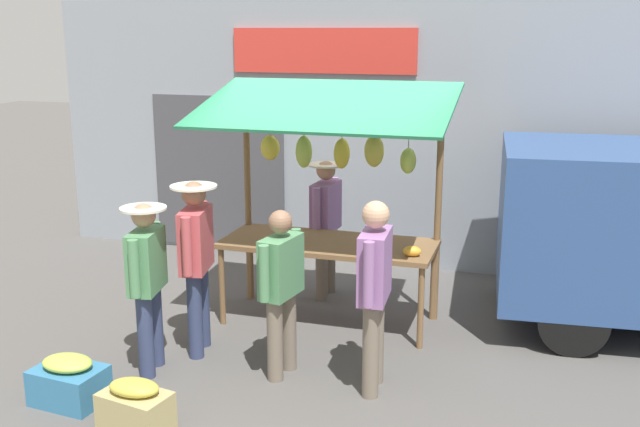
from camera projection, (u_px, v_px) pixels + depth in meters
name	position (u px, v px, depth m)	size (l,w,h in m)	color
ground_plane	(328.00, 321.00, 7.82)	(40.00, 40.00, 0.00)	#514F4C
street_backdrop	(374.00, 135.00, 9.46)	(9.00, 0.30, 3.40)	#8C939E
market_stall	(331.00, 176.00, 7.48)	(2.50, 1.46, 2.50)	brown
vendor_with_sunhat	(326.00, 218.00, 8.37)	(0.41, 0.68, 1.58)	#726656
shopper_in_striped_shirt	(281.00, 283.00, 6.41)	(0.29, 0.66, 1.52)	#726656
shopper_with_shopping_bag	(375.00, 283.00, 6.11)	(0.25, 0.71, 1.66)	#726656
shopper_with_ponytail	(196.00, 253.00, 6.86)	(0.43, 0.69, 1.66)	navy
shopper_in_grey_tee	(147.00, 275.00, 6.47)	(0.40, 0.67, 1.56)	navy
produce_crate_near	(69.00, 381.00, 6.07)	(0.61, 0.46, 0.41)	teal
produce_crate_side	(135.00, 408.00, 5.64)	(0.58, 0.42, 0.42)	tan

